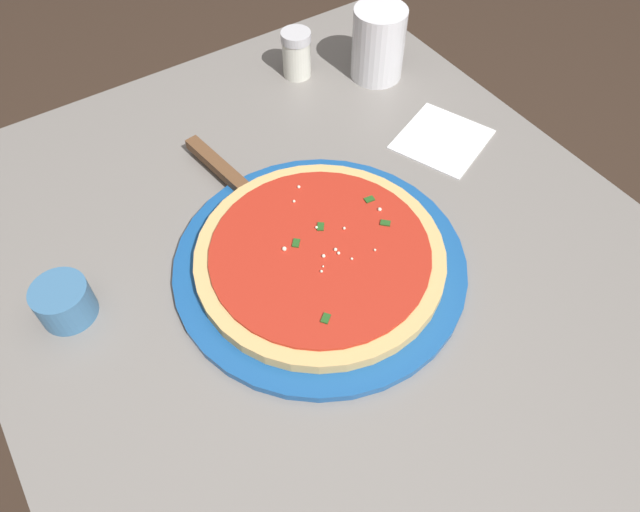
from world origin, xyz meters
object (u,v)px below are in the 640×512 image
cup_tall_drink (378,44)px  parmesan_shaker (296,54)px  serving_plate (320,263)px  pizza_server (236,183)px  cup_small_sauce (64,302)px  pizza (320,256)px  napkin_folded_right (442,139)px

cup_tall_drink → parmesan_shaker: cup_tall_drink is taller
serving_plate → pizza_server: pizza_server is taller
parmesan_shaker → cup_small_sauce: bearing=-62.3°
pizza → cup_tall_drink: (-0.27, 0.29, 0.03)m
parmesan_shaker → pizza_server: bearing=-49.3°
pizza_server → cup_tall_drink: 0.33m
parmesan_shaker → cup_tall_drink: bearing=56.6°
parmesan_shaker → serving_plate: bearing=-28.0°
pizza → cup_small_sauce: size_ratio=4.70×
pizza → cup_small_sauce: (-0.10, -0.27, 0.00)m
pizza → parmesan_shaker: 0.38m
pizza → cup_small_sauce: cup_small_sauce is taller
pizza_server → serving_plate: bearing=8.1°
cup_tall_drink → napkin_folded_right: bearing=-4.4°
serving_plate → cup_small_sauce: (-0.10, -0.27, 0.02)m
serving_plate → parmesan_shaker: 0.39m
napkin_folded_right → parmesan_shaker: bearing=-159.7°
pizza → napkin_folded_right: size_ratio=2.44×
pizza → pizza_server: pizza is taller
cup_small_sauce → parmesan_shaker: parmesan_shaker is taller
cup_small_sauce → napkin_folded_right: cup_small_sauce is taller
napkin_folded_right → parmesan_shaker: (-0.25, -0.09, 0.04)m
napkin_folded_right → pizza_server: bearing=-103.7°
pizza_server → parmesan_shaker: size_ratio=3.03×
parmesan_shaker → pizza: bearing=-28.0°
pizza_server → cup_small_sauce: bearing=-75.8°
cup_small_sauce → parmesan_shaker: 0.51m
napkin_folded_right → cup_small_sauce: bearing=-90.9°
pizza_server → parmesan_shaker: parmesan_shaker is taller
pizza_server → cup_tall_drink: size_ratio=2.03×
cup_tall_drink → parmesan_shaker: (-0.07, -0.10, -0.02)m
cup_tall_drink → cup_small_sauce: (0.17, -0.56, -0.03)m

